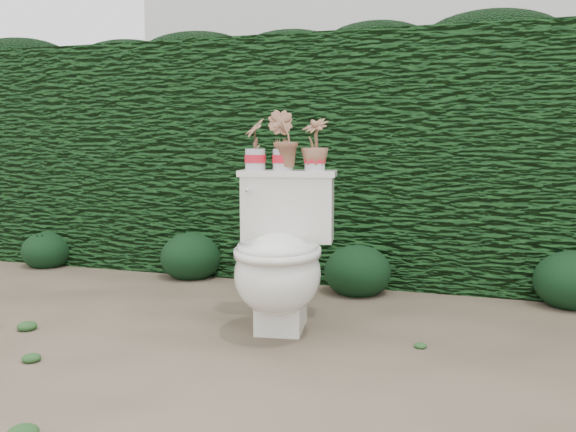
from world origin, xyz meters
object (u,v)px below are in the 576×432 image
(potted_plant_left, at_px, (255,146))
(potted_plant_right, at_px, (315,146))
(toilet, at_px, (280,259))
(potted_plant_center, at_px, (283,141))

(potted_plant_left, distance_m, potted_plant_right, 0.31)
(toilet, height_order, potted_plant_center, potted_plant_center)
(toilet, bearing_deg, potted_plant_right, 59.65)
(toilet, height_order, potted_plant_left, potted_plant_left)
(potted_plant_left, height_order, potted_plant_center, potted_plant_center)
(potted_plant_center, xyz_separation_m, potted_plant_right, (0.16, 0.03, -0.02))
(potted_plant_left, xyz_separation_m, potted_plant_right, (0.31, 0.05, -0.00))
(potted_plant_center, bearing_deg, potted_plant_right, -162.11)
(potted_plant_left, relative_size, potted_plant_center, 0.85)
(toilet, bearing_deg, potted_plant_left, 125.45)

